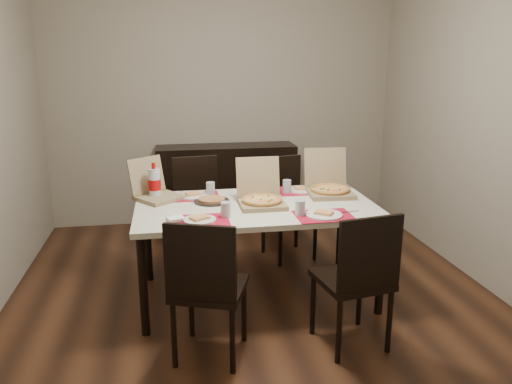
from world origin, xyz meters
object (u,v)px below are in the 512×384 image
chair_near_right (358,275)px  soda_bottle (155,184)px  dip_bowl (267,196)px  pizza_box_center (261,198)px  chair_near_left (206,285)px  chair_far_right (286,202)px  dining_table (256,213)px  chair_far_left (198,203)px  sideboard (227,186)px

chair_near_right → soda_bottle: (-1.25, 1.14, 0.36)m
dip_bowl → pizza_box_center: bearing=-113.6°
chair_near_left → chair_far_right: size_ratio=1.00×
chair_near_right → dining_table: bearing=120.7°
chair_far_left → chair_near_left: bearing=-92.0°
pizza_box_center → soda_bottle: 0.85m
chair_near_left → chair_far_left: same height
dining_table → chair_near_right: 1.00m
dip_bowl → soda_bottle: 0.88m
chair_far_left → dip_bowl: size_ratio=8.77×
dining_table → chair_far_left: size_ratio=1.94×
chair_far_left → chair_far_right: same height
dip_bowl → soda_bottle: size_ratio=0.37×
sideboard → soda_bottle: soda_bottle is taller
dining_table → pizza_box_center: pizza_box_center is taller
pizza_box_center → chair_far_right: bearing=64.7°
chair_near_right → soda_bottle: size_ratio=3.23×
chair_far_left → dip_bowl: (0.50, -0.77, 0.25)m
chair_far_left → pizza_box_center: (0.42, -0.95, 0.29)m
sideboard → dining_table: sideboard is taller
dining_table → soda_bottle: (-0.75, 0.30, 0.19)m
sideboard → dining_table: 1.77m
sideboard → soda_bottle: bearing=-116.7°
sideboard → chair_far_right: bearing=-64.7°
dining_table → dip_bowl: dip_bowl is taller
soda_bottle → chair_far_left: bearing=60.1°
sideboard → chair_far_left: 0.89m
sideboard → soda_bottle: size_ratio=5.20×
chair_near_left → dining_table: bearing=61.2°
chair_far_left → chair_far_right: (0.81, -0.13, 0.00)m
pizza_box_center → soda_bottle: size_ratio=1.30×
dining_table → chair_far_left: chair_far_left is taller
chair_near_left → chair_far_left: 1.75m
chair_far_left → soda_bottle: 0.82m
sideboard → pizza_box_center: (0.06, -1.76, 0.36)m
chair_far_left → chair_far_right: size_ratio=1.00×
chair_near_right → soda_bottle: 1.74m
sideboard → chair_near_left: chair_near_left is taller
chair_far_right → pizza_box_center: size_ratio=2.49×
sideboard → dip_bowl: 1.62m
chair_near_right → chair_far_left: 1.99m
sideboard → chair_far_left: (-0.36, -0.82, 0.06)m
dining_table → chair_far_right: bearing=62.4°
chair_near_left → pizza_box_center: 0.98m
sideboard → chair_near_right: size_ratio=1.61×
chair_far_right → pizza_box_center: bearing=-115.3°
chair_near_right → soda_bottle: soda_bottle is taller
dining_table → dip_bowl: bearing=55.8°
chair_near_left → pizza_box_center: pizza_box_center is taller
sideboard → chair_far_left: bearing=-114.0°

